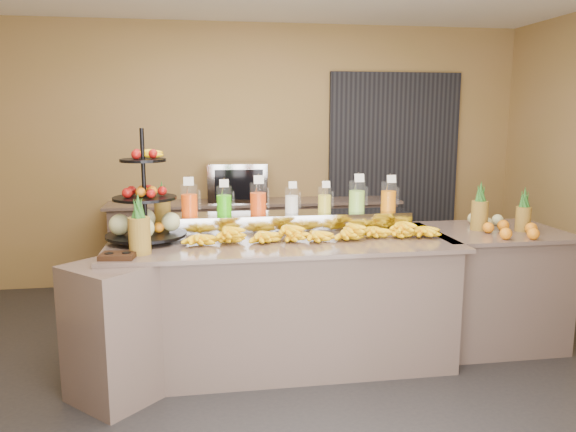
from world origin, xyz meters
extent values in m
plane|color=black|center=(0.00, 0.00, 0.00)|extent=(6.00, 6.00, 0.00)
cube|color=olive|center=(0.00, 2.51, 1.40)|extent=(6.00, 0.02, 2.80)
cube|color=black|center=(1.60, 2.46, 1.20)|extent=(1.50, 0.06, 2.20)
cube|color=gray|center=(0.00, 0.30, 0.45)|extent=(2.40, 0.90, 0.90)
cube|color=gray|center=(0.00, 0.30, 0.92)|extent=(2.50, 1.00, 0.03)
cube|color=gray|center=(-1.15, -0.10, 0.45)|extent=(0.71, 0.71, 0.90)
cube|color=gray|center=(1.70, 0.40, 0.45)|extent=(1.00, 0.80, 0.90)
cube|color=gray|center=(1.70, 0.40, 0.92)|extent=(1.08, 0.88, 0.03)
cube|color=gray|center=(0.00, 2.25, 0.45)|extent=(3.00, 0.50, 0.90)
cube|color=gray|center=(0.00, 2.25, 0.92)|extent=(3.10, 0.55, 0.03)
cube|color=gray|center=(0.11, 0.58, 1.01)|extent=(1.85, 0.30, 0.15)
cylinder|color=silver|center=(-0.67, 0.58, 1.20)|extent=(0.13, 0.13, 0.23)
cylinder|color=#F14200|center=(-0.67, 0.58, 1.16)|extent=(0.12, 0.12, 0.16)
cylinder|color=gray|center=(-0.68, 0.59, 1.25)|extent=(0.01, 0.01, 0.28)
cube|color=white|center=(-0.67, 0.52, 1.35)|extent=(0.07, 0.02, 0.06)
cylinder|color=silver|center=(-0.41, 0.58, 1.19)|extent=(0.12, 0.12, 0.22)
cylinder|color=#27B500|center=(-0.41, 0.58, 1.15)|extent=(0.11, 0.11, 0.15)
cylinder|color=gray|center=(-0.42, 0.59, 1.24)|extent=(0.01, 0.01, 0.26)
cube|color=white|center=(-0.41, 0.53, 1.33)|extent=(0.07, 0.02, 0.06)
cylinder|color=silver|center=(-0.15, 0.58, 1.20)|extent=(0.13, 0.13, 0.24)
cylinder|color=#D83600|center=(-0.15, 0.58, 1.16)|extent=(0.12, 0.12, 0.16)
cylinder|color=gray|center=(-0.16, 0.59, 1.25)|extent=(0.01, 0.01, 0.28)
cube|color=white|center=(-0.15, 0.52, 1.35)|extent=(0.08, 0.02, 0.06)
cylinder|color=silver|center=(0.11, 0.58, 1.18)|extent=(0.11, 0.11, 0.20)
cylinder|color=silver|center=(0.11, 0.58, 1.15)|extent=(0.10, 0.10, 0.13)
cylinder|color=gray|center=(0.10, 0.59, 1.22)|extent=(0.01, 0.01, 0.23)
cube|color=white|center=(0.11, 0.53, 1.30)|extent=(0.06, 0.02, 0.05)
cylinder|color=silver|center=(0.37, 0.58, 1.18)|extent=(0.11, 0.11, 0.20)
cylinder|color=gold|center=(0.37, 0.58, 1.15)|extent=(0.10, 0.10, 0.13)
cylinder|color=gray|center=(0.36, 0.59, 1.22)|extent=(0.01, 0.01, 0.23)
cube|color=white|center=(0.37, 0.53, 1.30)|extent=(0.06, 0.02, 0.05)
cylinder|color=silver|center=(0.63, 0.58, 1.20)|extent=(0.13, 0.13, 0.24)
cylinder|color=#84C343|center=(0.63, 0.58, 1.16)|extent=(0.12, 0.12, 0.16)
cylinder|color=gray|center=(0.62, 0.59, 1.25)|extent=(0.01, 0.01, 0.28)
cube|color=white|center=(0.63, 0.52, 1.35)|extent=(0.08, 0.02, 0.06)
cylinder|color=silver|center=(0.89, 0.58, 1.19)|extent=(0.12, 0.12, 0.23)
cylinder|color=#D66B00|center=(0.89, 0.58, 1.16)|extent=(0.11, 0.11, 0.15)
cylinder|color=gray|center=(0.88, 0.59, 1.24)|extent=(0.01, 0.01, 0.27)
cube|color=white|center=(0.89, 0.52, 1.34)|extent=(0.07, 0.02, 0.06)
ellipsoid|color=yellow|center=(-0.60, 0.29, 0.98)|extent=(0.23, 0.17, 0.10)
ellipsoid|color=yellow|center=(-0.39, 0.29, 0.98)|extent=(0.23, 0.17, 0.10)
ellipsoid|color=yellow|center=(-0.18, 0.29, 0.98)|extent=(0.23, 0.17, 0.10)
ellipsoid|color=yellow|center=(0.03, 0.29, 0.98)|extent=(0.23, 0.17, 0.10)
ellipsoid|color=yellow|center=(0.24, 0.29, 0.98)|extent=(0.23, 0.17, 0.10)
ellipsoid|color=yellow|center=(0.45, 0.29, 0.98)|extent=(0.23, 0.17, 0.10)
ellipsoid|color=yellow|center=(0.67, 0.29, 0.98)|extent=(0.23, 0.17, 0.10)
ellipsoid|color=yellow|center=(0.88, 0.29, 0.98)|extent=(0.23, 0.17, 0.10)
ellipsoid|color=yellow|center=(1.09, 0.29, 0.98)|extent=(0.23, 0.17, 0.10)
ellipsoid|color=yellow|center=(-0.43, 0.29, 1.05)|extent=(0.19, 0.15, 0.09)
ellipsoid|color=yellow|center=(0.02, 0.29, 1.05)|extent=(0.19, 0.15, 0.09)
ellipsoid|color=yellow|center=(0.47, 0.29, 1.05)|extent=(0.19, 0.15, 0.09)
ellipsoid|color=yellow|center=(0.92, 0.29, 1.05)|extent=(0.19, 0.15, 0.09)
cylinder|color=black|center=(-0.98, 0.42, 1.33)|extent=(0.03, 0.03, 0.81)
cylinder|color=black|center=(-0.98, 0.42, 0.97)|extent=(0.63, 0.63, 0.02)
cylinder|color=black|center=(-0.98, 0.42, 1.24)|extent=(0.49, 0.49, 0.02)
cylinder|color=black|center=(-0.98, 0.42, 1.51)|extent=(0.35, 0.35, 0.02)
sphere|color=#CCCB8C|center=(-0.80, 0.42, 1.06)|extent=(0.15, 0.15, 0.15)
sphere|color=maroon|center=(-0.85, 0.42, 1.29)|extent=(0.07, 0.07, 0.07)
sphere|color=orange|center=(-1.07, 0.42, 1.03)|extent=(0.08, 0.08, 0.08)
cube|color=black|center=(-1.11, -0.07, 0.95)|extent=(0.23, 0.19, 0.03)
cylinder|color=brown|center=(-0.98, 0.03, 1.05)|extent=(0.14, 0.14, 0.24)
cone|color=#1E4D19|center=(-0.98, 0.03, 1.25)|extent=(0.07, 0.07, 0.16)
cylinder|color=brown|center=(-0.88, 0.80, 1.05)|extent=(0.13, 0.13, 0.23)
cone|color=#1E4D19|center=(-0.88, 0.80, 1.24)|extent=(0.06, 0.06, 0.16)
cylinder|color=brown|center=(1.59, 0.42, 1.05)|extent=(0.12, 0.12, 0.23)
cylinder|color=brown|center=(1.91, 0.32, 1.03)|extent=(0.12, 0.12, 0.19)
ellipsoid|color=orange|center=(1.74, 0.18, 0.97)|extent=(0.35, 0.23, 0.09)
cube|color=gray|center=(-0.19, 2.25, 1.13)|extent=(0.64, 0.47, 0.41)
camera|label=1|loc=(-0.59, -3.65, 1.81)|focal=35.00mm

